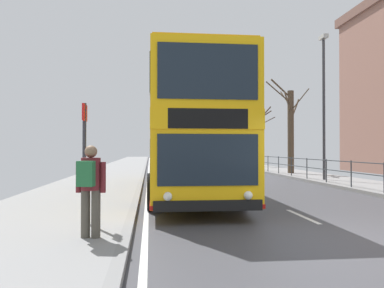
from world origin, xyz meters
TOP-DOWN VIEW (x-y plane):
  - ground at (-0.72, -0.00)m, footprint 15.80×140.00m
  - double_decker_bus_main at (-2.50, 7.38)m, footprint 2.88×11.50m
  - pedestrian_railing_far_kerb at (4.45, 11.27)m, footprint 0.05×28.19m
  - pedestrian_with_backpack at (-4.91, 0.27)m, footprint 0.55×0.56m
  - bus_stop_sign_near at (-5.26, 1.71)m, footprint 0.08×0.44m
  - street_lamp_far_side at (5.08, 11.67)m, footprint 0.28×0.60m
  - bare_tree_far_00 at (5.93, 26.26)m, footprint 2.95×2.17m
  - bare_tree_far_01 at (5.32, 16.86)m, footprint 2.89×2.80m

SIDE VIEW (x-z plane):
  - ground at x=-0.72m, z-range -0.06..0.14m
  - pedestrian_railing_far_kerb at x=4.45m, z-range 0.33..1.43m
  - pedestrian_with_backpack at x=-4.91m, z-range 0.28..1.92m
  - bus_stop_sign_near at x=-5.26m, z-range 0.44..3.00m
  - double_decker_bus_main at x=-2.50m, z-range 0.11..4.47m
  - bare_tree_far_00 at x=5.93m, z-range 0.10..5.63m
  - bare_tree_far_01 at x=5.32m, z-range 0.02..6.12m
  - street_lamp_far_side at x=5.08m, z-range 0.75..8.23m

